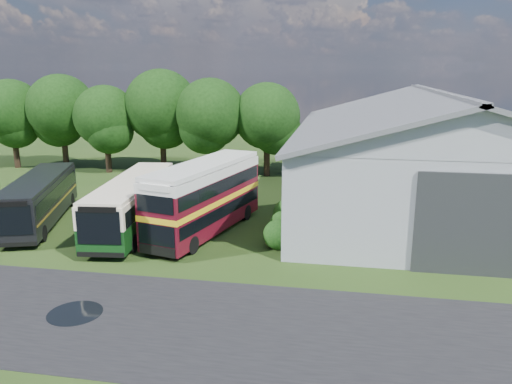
% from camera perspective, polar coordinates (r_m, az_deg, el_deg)
% --- Properties ---
extents(ground, '(120.00, 120.00, 0.00)m').
position_cam_1_polar(ground, '(23.80, -13.16, -10.36)').
color(ground, '#1B3310').
rests_on(ground, ground).
extents(asphalt_road, '(60.00, 8.00, 0.02)m').
position_cam_1_polar(asphalt_road, '(20.30, -8.52, -14.63)').
color(asphalt_road, black).
rests_on(asphalt_road, ground).
extents(puddle, '(2.20, 2.20, 0.01)m').
position_cam_1_polar(puddle, '(22.04, -19.97, -12.93)').
color(puddle, black).
rests_on(puddle, ground).
extents(storage_shed, '(18.80, 24.80, 8.15)m').
position_cam_1_polar(storage_shed, '(36.71, 19.57, 4.59)').
color(storage_shed, gray).
rests_on(storage_shed, ground).
extents(tree_far_left, '(6.12, 6.12, 8.64)m').
position_cam_1_polar(tree_far_left, '(54.39, -26.17, 8.29)').
color(tree_far_left, black).
rests_on(tree_far_left, ground).
extents(tree_left_a, '(6.46, 6.46, 9.12)m').
position_cam_1_polar(tree_left_a, '(52.01, -21.37, 8.90)').
color(tree_left_a, black).
rests_on(tree_left_a, ground).
extents(tree_left_b, '(5.78, 5.78, 8.16)m').
position_cam_1_polar(tree_left_b, '(48.76, -16.84, 8.24)').
color(tree_left_b, black).
rests_on(tree_left_b, ground).
extents(tree_mid, '(6.80, 6.80, 9.60)m').
position_cam_1_polar(tree_mid, '(47.85, -10.78, 9.61)').
color(tree_mid, black).
rests_on(tree_mid, ground).
extents(tree_right_a, '(6.26, 6.26, 8.83)m').
position_cam_1_polar(tree_right_a, '(45.39, -5.22, 8.94)').
color(tree_right_a, black).
rests_on(tree_right_a, ground).
extents(tree_right_b, '(5.98, 5.98, 8.45)m').
position_cam_1_polar(tree_right_b, '(45.15, 1.26, 8.65)').
color(tree_right_b, black).
rests_on(tree_right_b, ground).
extents(shrub_front, '(1.70, 1.70, 1.70)m').
position_cam_1_polar(shrub_front, '(27.77, 2.57, -6.38)').
color(shrub_front, '#194714').
rests_on(shrub_front, ground).
extents(shrub_mid, '(1.60, 1.60, 1.60)m').
position_cam_1_polar(shrub_mid, '(29.64, 3.09, -5.05)').
color(shrub_mid, '#194714').
rests_on(shrub_mid, ground).
extents(shrub_back, '(1.80, 1.80, 1.80)m').
position_cam_1_polar(shrub_back, '(31.52, 3.55, -3.87)').
color(shrub_back, '#194714').
rests_on(shrub_back, ground).
extents(bus_green_single, '(3.84, 11.49, 3.11)m').
position_cam_1_polar(bus_green_single, '(31.35, -13.88, -1.21)').
color(bus_green_single, black).
rests_on(bus_green_single, ground).
extents(bus_maroon_double, '(4.88, 10.29, 4.29)m').
position_cam_1_polar(bus_maroon_double, '(29.75, -5.86, -0.72)').
color(bus_maroon_double, black).
rests_on(bus_maroon_double, ground).
extents(bus_dark_single, '(5.69, 10.90, 2.94)m').
position_cam_1_polar(bus_dark_single, '(34.51, -23.55, -0.76)').
color(bus_dark_single, black).
rests_on(bus_dark_single, ground).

